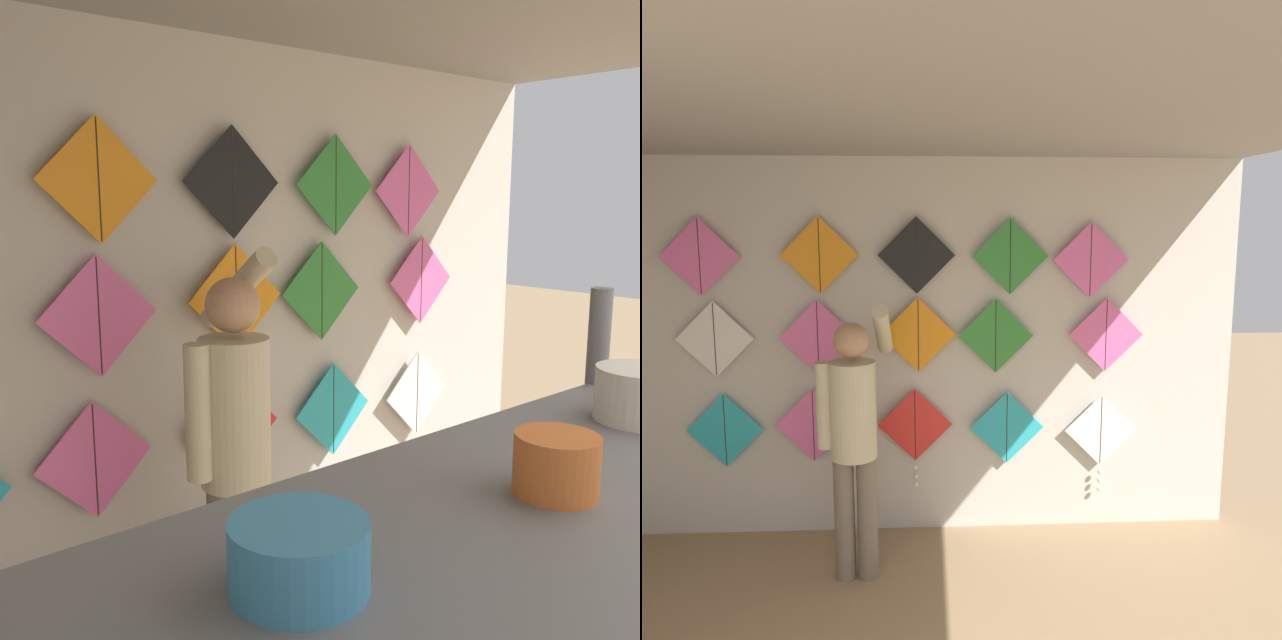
# 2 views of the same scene
# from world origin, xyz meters

# --- Properties ---
(back_panel) EXTENTS (4.90, 0.06, 2.80)m
(back_panel) POSITION_xyz_m (0.00, 3.75, 1.40)
(back_panel) COLOR beige
(back_panel) RESTS_ON ground
(ceiling_slab) EXTENTS (4.90, 4.52, 0.04)m
(ceiling_slab) POSITION_xyz_m (0.00, 1.86, 2.82)
(ceiling_slab) COLOR gray
(shopkeeper) EXTENTS (0.46, 0.65, 1.83)m
(shopkeeper) POSITION_xyz_m (-0.33, 3.07, 1.03)
(shopkeeper) COLOR #726656
(shopkeeper) RESTS_ON ground
(kite_0) EXTENTS (0.55, 0.01, 0.55)m
(kite_0) POSITION_xyz_m (-1.34, 3.66, 0.83)
(kite_0) COLOR #28B2C6
(kite_1) EXTENTS (0.55, 0.01, 0.55)m
(kite_1) POSITION_xyz_m (-0.70, 3.66, 0.86)
(kite_1) COLOR pink
(kite_2) EXTENTS (0.55, 0.04, 0.76)m
(kite_2) POSITION_xyz_m (0.05, 3.65, 0.81)
(kite_2) COLOR red
(kite_3) EXTENTS (0.55, 0.01, 0.55)m
(kite_3) POSITION_xyz_m (0.74, 3.66, 0.81)
(kite_3) COLOR #28B2C6
(kite_4) EXTENTS (0.55, 0.04, 0.76)m
(kite_4) POSITION_xyz_m (1.45, 3.65, 0.74)
(kite_4) COLOR white
(kite_5) EXTENTS (0.55, 0.01, 0.55)m
(kite_5) POSITION_xyz_m (-1.38, 3.66, 1.51)
(kite_5) COLOR white
(kite_6) EXTENTS (0.55, 0.01, 0.55)m
(kite_6) POSITION_xyz_m (-0.65, 3.66, 1.51)
(kite_6) COLOR pink
(kite_7) EXTENTS (0.55, 0.01, 0.55)m
(kite_7) POSITION_xyz_m (0.08, 3.66, 1.53)
(kite_7) COLOR orange
(kite_8) EXTENTS (0.55, 0.01, 0.55)m
(kite_8) POSITION_xyz_m (0.65, 3.66, 1.51)
(kite_8) COLOR #338C38
(kite_9) EXTENTS (0.55, 0.01, 0.55)m
(kite_9) POSITION_xyz_m (1.47, 3.66, 1.51)
(kite_9) COLOR pink
(kite_10) EXTENTS (0.55, 0.01, 0.55)m
(kite_10) POSITION_xyz_m (-1.45, 3.66, 2.10)
(kite_10) COLOR pink
(kite_11) EXTENTS (0.55, 0.01, 0.55)m
(kite_11) POSITION_xyz_m (-0.61, 3.66, 2.11)
(kite_11) COLOR orange
(kite_12) EXTENTS (0.55, 0.01, 0.55)m
(kite_12) POSITION_xyz_m (0.07, 3.66, 2.10)
(kite_12) COLOR black
(kite_13) EXTENTS (0.55, 0.01, 0.55)m
(kite_13) POSITION_xyz_m (0.75, 3.66, 2.10)
(kite_13) COLOR #338C38
(kite_14) EXTENTS (0.55, 0.01, 0.55)m
(kite_14) POSITION_xyz_m (1.34, 3.66, 2.07)
(kite_14) COLOR pink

